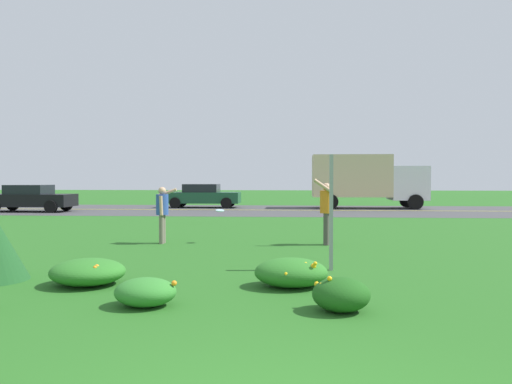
{
  "coord_description": "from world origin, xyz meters",
  "views": [
    {
      "loc": [
        0.1,
        -3.19,
        1.8
      ],
      "look_at": [
        -0.88,
        9.69,
        1.45
      ],
      "focal_mm": 35.27,
      "sensor_mm": 36.0,
      "label": 1
    }
  ],
  "objects": [
    {
      "name": "sign_post_near_path",
      "position": [
        0.83,
        6.72,
        1.13
      ],
      "size": [
        0.07,
        0.1,
        2.27
      ],
      "color": "#93969B",
      "rests_on": "ground"
    },
    {
      "name": "daylily_clump_front_left",
      "position": [
        -1.99,
        3.72,
        0.2
      ],
      "size": [
        0.89,
        0.76,
        0.4
      ],
      "color": "#337F2D",
      "rests_on": "ground"
    },
    {
      "name": "highway_strip",
      "position": [
        0.0,
        25.14,
        0.0
      ],
      "size": [
        120.0,
        9.93,
        0.01
      ],
      "primitive_type": "cube",
      "color": "#424244",
      "rests_on": "ground"
    },
    {
      "name": "car_dark_green_center_left",
      "position": [
        -5.5,
        27.38,
        0.74
      ],
      "size": [
        4.5,
        2.0,
        1.45
      ],
      "color": "#194C2D",
      "rests_on": "ground"
    },
    {
      "name": "person_thrower_blue_shirt",
      "position": [
        -3.53,
        10.45,
        0.93
      ],
      "size": [
        0.53,
        0.49,
        1.56
      ],
      "color": "#2D4C9E",
      "rests_on": "ground"
    },
    {
      "name": "car_black_leftmost",
      "position": [
        -14.1,
        22.91,
        0.74
      ],
      "size": [
        4.5,
        2.0,
        1.45
      ],
      "color": "black",
      "rests_on": "ground"
    },
    {
      "name": "frisbee_pale_blue",
      "position": [
        -1.96,
        10.69,
        0.91
      ],
      "size": [
        0.24,
        0.24,
        0.08
      ],
      "color": "#ADD6E5"
    },
    {
      "name": "box_truck_white",
      "position": [
        4.42,
        27.38,
        1.8
      ],
      "size": [
        6.7,
        2.46,
        3.2
      ],
      "color": "silver",
      "rests_on": "ground"
    },
    {
      "name": "daylily_clump_front_center",
      "position": [
        -3.38,
        5.02,
        0.22
      ],
      "size": [
        1.26,
        1.18,
        0.44
      ],
      "color": "#2D7526",
      "rests_on": "ground"
    },
    {
      "name": "highway_center_stripe",
      "position": [
        0.0,
        25.14,
        0.01
      ],
      "size": [
        120.0,
        0.16,
        0.0
      ],
      "primitive_type": "cube",
      "color": "yellow",
      "rests_on": "ground"
    },
    {
      "name": "daylily_clump_mid_center",
      "position": [
        0.74,
        3.63,
        0.23
      ],
      "size": [
        0.79,
        0.72,
        0.5
      ],
      "color": "#1E5619",
      "rests_on": "ground"
    },
    {
      "name": "person_catcher_orange_shirt",
      "position": [
        0.97,
        10.49,
        1.01
      ],
      "size": [
        0.53,
        0.49,
        1.79
      ],
      "color": "orange",
      "rests_on": "ground"
    },
    {
      "name": "ground_plane",
      "position": [
        0.0,
        12.57,
        0.0
      ],
      "size": [
        120.0,
        120.0,
        0.0
      ],
      "primitive_type": "plane",
      "color": "#26601E"
    },
    {
      "name": "daylily_clump_front_right",
      "position": [
        0.05,
        5.13,
        0.24
      ],
      "size": [
        1.22,
        0.99,
        0.48
      ],
      "color": "#2D7526",
      "rests_on": "ground"
    }
  ]
}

